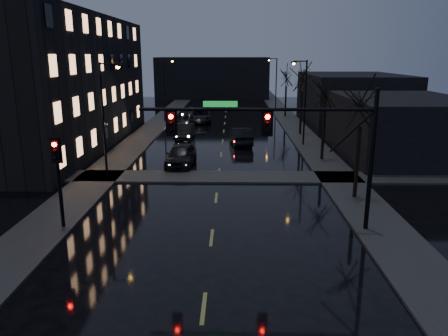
{
  "coord_description": "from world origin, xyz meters",
  "views": [
    {
      "loc": [
        0.95,
        -11.32,
        8.46
      ],
      "look_at": [
        0.57,
        8.92,
        3.2
      ],
      "focal_mm": 35.0,
      "sensor_mm": 36.0,
      "label": 1
    }
  ],
  "objects_px": {
    "lead_car": "(241,136)",
    "oncoming_car_a": "(181,155)",
    "oncoming_car_c": "(200,116)",
    "oncoming_car_d": "(188,112)",
    "oncoming_car_b": "(185,131)"
  },
  "relations": [
    {
      "from": "lead_car",
      "to": "oncoming_car_d",
      "type": "bearing_deg",
      "value": -76.65
    },
    {
      "from": "oncoming_car_b",
      "to": "lead_car",
      "type": "bearing_deg",
      "value": -24.6
    },
    {
      "from": "oncoming_car_a",
      "to": "oncoming_car_d",
      "type": "xyz_separation_m",
      "value": [
        -2.17,
        27.77,
        -0.21
      ]
    },
    {
      "from": "oncoming_car_c",
      "to": "oncoming_car_d",
      "type": "distance_m",
      "value": 5.66
    },
    {
      "from": "oncoming_car_c",
      "to": "oncoming_car_d",
      "type": "relative_size",
      "value": 1.33
    },
    {
      "from": "oncoming_car_a",
      "to": "oncoming_car_d",
      "type": "distance_m",
      "value": 27.85
    },
    {
      "from": "lead_car",
      "to": "oncoming_car_c",
      "type": "bearing_deg",
      "value": -77.18
    },
    {
      "from": "lead_car",
      "to": "oncoming_car_a",
      "type": "bearing_deg",
      "value": 53.84
    },
    {
      "from": "oncoming_car_b",
      "to": "lead_car",
      "type": "distance_m",
      "value": 6.48
    },
    {
      "from": "oncoming_car_a",
      "to": "oncoming_car_c",
      "type": "relative_size",
      "value": 0.85
    },
    {
      "from": "oncoming_car_b",
      "to": "oncoming_car_d",
      "type": "relative_size",
      "value": 1.05
    },
    {
      "from": "oncoming_car_b",
      "to": "oncoming_car_c",
      "type": "bearing_deg",
      "value": 88.17
    },
    {
      "from": "oncoming_car_c",
      "to": "lead_car",
      "type": "xyz_separation_m",
      "value": [
        4.94,
        -13.94,
        0.01
      ]
    },
    {
      "from": "oncoming_car_b",
      "to": "lead_car",
      "type": "xyz_separation_m",
      "value": [
        5.77,
        -2.95,
        0.06
      ]
    },
    {
      "from": "oncoming_car_a",
      "to": "oncoming_car_c",
      "type": "bearing_deg",
      "value": 93.38
    }
  ]
}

